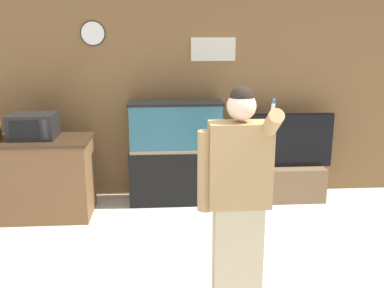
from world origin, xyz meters
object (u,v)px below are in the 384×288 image
Objects in this scene: tv_on_stand at (282,174)px; person_standing at (238,198)px; counter_island at (30,178)px; aquarium_on_stand at (176,153)px; microwave at (33,126)px.

person_standing is at bearing -114.04° from tv_on_stand.
counter_island is 1.11× the size of aquarium_on_stand.
person_standing reaches higher than tv_on_stand.
microwave reaches higher than counter_island.
tv_on_stand is (2.99, 0.31, -0.13)m from counter_island.
aquarium_on_stand is 1.02× the size of tv_on_stand.
person_standing is at bearing -43.64° from microwave.
microwave is at bearing -174.65° from tv_on_stand.
counter_island is at bearing -174.15° from tv_on_stand.
tv_on_stand is 0.73× the size of person_standing.
microwave is at bearing -169.05° from aquarium_on_stand.
tv_on_stand is at bearing 5.85° from counter_island.
aquarium_on_stand is at bearing 11.56° from counter_island.
counter_island is 2.84× the size of microwave.
aquarium_on_stand is 0.74× the size of person_standing.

